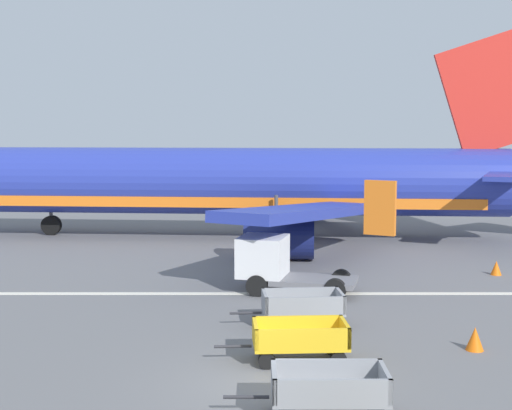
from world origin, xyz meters
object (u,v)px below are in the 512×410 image
Objects in this scene: baggage_cart_fourth_in_row at (298,339)px; traffic_cone_mid_apron at (473,338)px; airplane at (250,183)px; baggage_cart_far_end at (300,307)px; baggage_cart_third_in_row at (327,390)px; service_truck_beside_carts at (273,263)px; traffic_cone_near_plane at (494,268)px.

baggage_cart_fourth_in_row is 5.40× the size of traffic_cone_mid_apron.
airplane is 18.14m from baggage_cart_far_end.
baggage_cart_third_in_row is at bearing -83.69° from baggage_cart_fourth_in_row.
traffic_cone_mid_apron is at bearing 10.84° from baggage_cart_fourth_in_row.
baggage_cart_far_end reaches higher than traffic_cone_mid_apron.
service_truck_beside_carts reaches higher than baggage_cart_far_end.
service_truck_beside_carts is 9.88m from traffic_cone_near_plane.
baggage_cart_third_in_row is at bearing -89.06° from baggage_cart_far_end.
traffic_cone_mid_apron is (4.98, 0.95, -0.27)m from baggage_cart_fourth_in_row.
baggage_cart_far_end is at bearing -84.63° from airplane.
airplane is at bearing 135.35° from traffic_cone_near_plane.
baggage_cart_third_in_row reaches higher than traffic_cone_mid_apron.
baggage_cart_fourth_in_row and baggage_cart_far_end have the same top height.
baggage_cart_far_end is (-0.12, 7.15, 0.00)m from baggage_cart_third_in_row.
baggage_cart_fourth_in_row is at bearing -86.27° from airplane.
baggage_cart_third_in_row and baggage_cart_far_end have the same top height.
service_truck_beside_carts reaches higher than baggage_cart_fourth_in_row.
traffic_cone_near_plane is at bearing 18.03° from service_truck_beside_carts.
airplane is 10.47× the size of baggage_cart_far_end.
airplane is 21.53m from baggage_cart_fourth_in_row.
service_truck_beside_carts is (0.96, -13.25, -1.95)m from airplane.
airplane reaches higher than baggage_cart_third_in_row.
baggage_cart_fourth_in_row reaches higher than traffic_cone_mid_apron.
airplane is 13.43m from service_truck_beside_carts.
traffic_cone_mid_apron is at bearing -52.85° from service_truck_beside_carts.
baggage_cart_third_in_row is 0.99× the size of baggage_cart_far_end.
airplane is at bearing 93.73° from baggage_cart_fourth_in_row.
baggage_cart_fourth_in_row is 3.47m from baggage_cart_far_end.
baggage_cart_third_in_row is 7.15m from baggage_cart_far_end.
traffic_cone_near_plane is 10.93m from traffic_cone_mid_apron.
airplane reaches higher than baggage_cart_far_end.
service_truck_beside_carts is (-0.84, 11.79, 0.50)m from baggage_cart_third_in_row.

